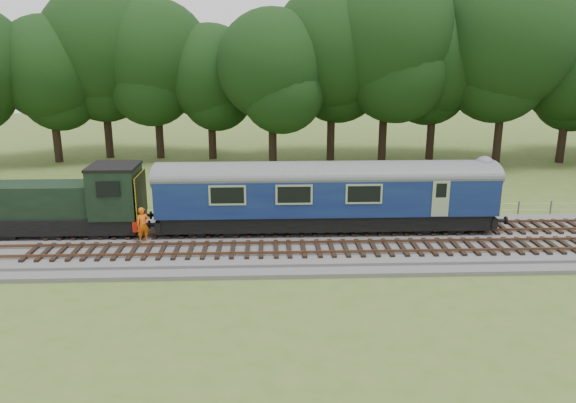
{
  "coord_description": "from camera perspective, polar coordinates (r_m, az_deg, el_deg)",
  "views": [
    {
      "loc": [
        -5.3,
        -27.66,
        10.15
      ],
      "look_at": [
        -4.17,
        1.4,
        2.0
      ],
      "focal_mm": 35.0,
      "sensor_mm": 36.0,
      "label": 1
    }
  ],
  "objects": [
    {
      "name": "ballast",
      "position": [
        29.88,
        8.14,
        -4.01
      ],
      "size": [
        70.0,
        7.0,
        0.35
      ],
      "primitive_type": "cube",
      "color": "#4C4C4F",
      "rests_on": "ground"
    },
    {
      "name": "track_north",
      "position": [
        31.1,
        7.71,
        -2.73
      ],
      "size": [
        67.2,
        2.4,
        0.21
      ],
      "color": "black",
      "rests_on": "ballast"
    },
    {
      "name": "dmu_railcar",
      "position": [
        30.19,
        3.92,
        1.15
      ],
      "size": [
        18.05,
        2.86,
        3.88
      ],
      "color": "black",
      "rests_on": "ground"
    },
    {
      "name": "tree_line",
      "position": [
        50.96,
        3.8,
        4.14
      ],
      "size": [
        70.0,
        8.0,
        18.0
      ],
      "primitive_type": null,
      "color": "black",
      "rests_on": "ground"
    },
    {
      "name": "track_south",
      "position": [
        28.32,
        8.73,
        -4.64
      ],
      "size": [
        67.2,
        2.4,
        0.21
      ],
      "color": "black",
      "rests_on": "ballast"
    },
    {
      "name": "worker",
      "position": [
        29.68,
        -14.52,
        -2.3
      ],
      "size": [
        0.79,
        0.68,
        1.82
      ],
      "primitive_type": "imported",
      "rotation": [
        0.0,
        0.0,
        0.45
      ],
      "color": "#F25E0C",
      "rests_on": "ballast"
    },
    {
      "name": "shunter_loco",
      "position": [
        32.04,
        -21.72,
        -0.27
      ],
      "size": [
        8.92,
        2.6,
        3.38
      ],
      "color": "black",
      "rests_on": "ground"
    },
    {
      "name": "fence",
      "position": [
        34.14,
        6.81,
        -1.76
      ],
      "size": [
        64.0,
        0.12,
        1.0
      ],
      "primitive_type": null,
      "color": "#6B6054",
      "rests_on": "ground"
    },
    {
      "name": "ground",
      "position": [
        29.94,
        8.13,
        -4.33
      ],
      "size": [
        120.0,
        120.0,
        0.0
      ],
      "primitive_type": "plane",
      "color": "#486726",
      "rests_on": "ground"
    }
  ]
}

